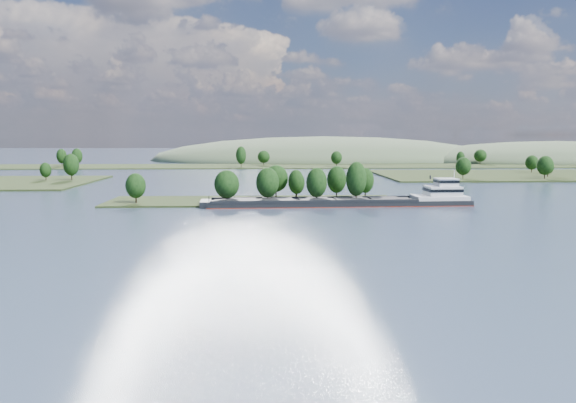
{
  "coord_description": "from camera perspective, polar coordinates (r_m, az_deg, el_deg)",
  "views": [
    {
      "loc": [
        4.1,
        -14.45,
        23.17
      ],
      "look_at": [
        10.15,
        130.0,
        6.0
      ],
      "focal_mm": 35.0,
      "sensor_mm": 36.0,
      "label": 1
    }
  ],
  "objects": [
    {
      "name": "ground",
      "position": [
        136.49,
        -4.09,
        -3.02
      ],
      "size": [
        1800.0,
        1800.0,
        0.0
      ],
      "primitive_type": "plane",
      "color": "#324056",
      "rests_on": "ground"
    },
    {
      "name": "tree_island",
      "position": [
        194.17,
        -1.64,
        1.16
      ],
      "size": [
        100.0,
        30.0,
        15.04
      ],
      "color": "black",
      "rests_on": "ground"
    },
    {
      "name": "back_shoreline",
      "position": [
        414.83,
        -1.79,
        3.67
      ],
      "size": [
        900.0,
        60.0,
        15.97
      ],
      "color": "black",
      "rests_on": "ground"
    },
    {
      "name": "hill_east",
      "position": [
        548.37,
        25.48,
        3.69
      ],
      "size": [
        260.0,
        140.0,
        36.0
      ],
      "primitive_type": "ellipsoid",
      "color": "#4A5D3F",
      "rests_on": "ground"
    },
    {
      "name": "hill_west",
      "position": [
        518.0,
        3.81,
        4.19
      ],
      "size": [
        320.0,
        160.0,
        44.0
      ],
      "primitive_type": "ellipsoid",
      "color": "#4A5D3F",
      "rests_on": "ground"
    },
    {
      "name": "cargo_barge",
      "position": [
        187.0,
        6.94,
        0.07
      ],
      "size": [
        89.58,
        14.6,
        12.06
      ],
      "color": "black",
      "rests_on": "ground"
    }
  ]
}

